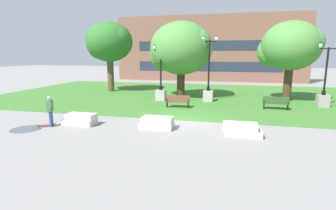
# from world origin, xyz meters

# --- Properties ---
(ground_plane) EXTENTS (140.00, 140.00, 0.00)m
(ground_plane) POSITION_xyz_m (0.00, 0.00, 0.00)
(ground_plane) COLOR gray
(grass_lawn) EXTENTS (40.00, 20.00, 0.02)m
(grass_lawn) POSITION_xyz_m (0.00, 10.00, 0.01)
(grass_lawn) COLOR #3D752D
(grass_lawn) RESTS_ON ground
(concrete_block_center) EXTENTS (1.85, 0.90, 0.64)m
(concrete_block_center) POSITION_xyz_m (-5.87, -2.27, 0.31)
(concrete_block_center) COLOR #BCB7B2
(concrete_block_center) RESTS_ON ground
(concrete_block_left) EXTENTS (1.80, 0.90, 0.64)m
(concrete_block_left) POSITION_xyz_m (-1.40, -2.00, 0.31)
(concrete_block_left) COLOR #BCB7B2
(concrete_block_left) RESTS_ON ground
(concrete_block_right) EXTENTS (1.88, 0.90, 0.64)m
(concrete_block_right) POSITION_xyz_m (3.00, -2.28, 0.31)
(concrete_block_right) COLOR #BCB7B2
(concrete_block_right) RESTS_ON ground
(person_skateboarder) EXTENTS (0.41, 0.58, 1.71)m
(person_skateboarder) POSITION_xyz_m (-7.24, -2.98, 0.97)
(person_skateboarder) COLOR #384C7A
(person_skateboarder) RESTS_ON ground
(skateboard) EXTENTS (0.97, 0.72, 0.14)m
(skateboard) POSITION_xyz_m (-7.49, -3.08, 0.09)
(skateboard) COLOR maroon
(skateboard) RESTS_ON ground
(puddle) EXTENTS (1.60, 1.60, 0.01)m
(puddle) POSITION_xyz_m (-8.22, -3.77, 0.00)
(puddle) COLOR #47515B
(puddle) RESTS_ON ground
(park_bench_near_left) EXTENTS (1.82, 0.62, 0.90)m
(park_bench_near_left) POSITION_xyz_m (-1.43, 3.84, 0.54)
(park_bench_near_left) COLOR brown
(park_bench_near_left) RESTS_ON grass_lawn
(park_bench_near_right) EXTENTS (1.83, 0.65, 0.90)m
(park_bench_near_right) POSITION_xyz_m (5.65, 4.82, 0.54)
(park_bench_near_right) COLOR #284723
(park_bench_near_right) RESTS_ON grass_lawn
(lamp_post_center) EXTENTS (1.32, 0.80, 4.78)m
(lamp_post_center) POSITION_xyz_m (-3.47, 6.56, 1.00)
(lamp_post_center) COLOR #ADA89E
(lamp_post_center) RESTS_ON grass_lawn
(lamp_post_left) EXTENTS (1.32, 0.80, 5.48)m
(lamp_post_left) POSITION_xyz_m (0.57, 7.10, 1.12)
(lamp_post_left) COLOR #ADA89E
(lamp_post_left) RESTS_ON grass_lawn
(lamp_post_right) EXTENTS (1.32, 0.80, 4.84)m
(lamp_post_right) POSITION_xyz_m (9.29, 6.66, 1.01)
(lamp_post_right) COLOR gray
(lamp_post_right) RESTS_ON grass_lawn
(tree_far_right) EXTENTS (5.90, 5.61, 6.87)m
(tree_far_right) POSITION_xyz_m (-2.18, 8.69, 4.43)
(tree_far_right) COLOR #42301E
(tree_far_right) RESTS_ON grass_lawn
(tree_near_left) EXTENTS (5.05, 4.81, 6.68)m
(tree_near_left) POSITION_xyz_m (7.09, 8.92, 4.58)
(tree_near_left) COLOR #42301E
(tree_near_left) RESTS_ON grass_lawn
(tree_far_left) EXTENTS (5.14, 4.90, 7.32)m
(tree_far_left) POSITION_xyz_m (-10.31, 10.97, 5.17)
(tree_far_left) COLOR brown
(tree_far_left) RESTS_ON grass_lawn
(building_facade_distant) EXTENTS (27.96, 1.03, 9.61)m
(building_facade_distant) POSITION_xyz_m (-1.03, 24.50, 4.80)
(building_facade_distant) COLOR brown
(building_facade_distant) RESTS_ON ground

